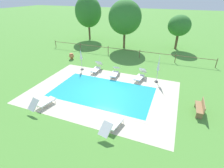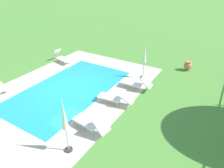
{
  "view_description": "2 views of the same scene",
  "coord_description": "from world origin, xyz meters",
  "px_view_note": "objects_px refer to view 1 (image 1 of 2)",
  "views": [
    {
      "loc": [
        5.07,
        -10.69,
        7.15
      ],
      "look_at": [
        0.64,
        0.5,
        0.6
      ],
      "focal_mm": 27.21,
      "sensor_mm": 36.0,
      "label": 1
    },
    {
      "loc": [
        8.04,
        8.0,
        6.44
      ],
      "look_at": [
        -1.14,
        2.44,
        0.5
      ],
      "focal_mm": 32.76,
      "sensor_mm": 36.0,
      "label": 2
    }
  ],
  "objects_px": {
    "sun_lounger_north_near_steps": "(97,68)",
    "wooden_bench_lawn_side": "(201,107)",
    "tree_centre": "(179,26)",
    "sun_lounger_north_mid": "(112,124)",
    "tree_far_west": "(88,12)",
    "sun_lounger_north_far": "(140,75)",
    "sun_lounger_north_end": "(43,103)",
    "terracotta_urn_near_fence": "(72,56)",
    "sun_lounger_south_near_corner": "(115,72)",
    "patio_umbrella_closed_row_mid_west": "(159,65)",
    "tree_west_mid": "(125,18)",
    "patio_umbrella_closed_row_west": "(81,56)"
  },
  "relations": [
    {
      "from": "sun_lounger_north_far",
      "to": "tree_centre",
      "type": "relative_size",
      "value": 0.43
    },
    {
      "from": "sun_lounger_south_near_corner",
      "to": "patio_umbrella_closed_row_mid_west",
      "type": "height_order",
      "value": "patio_umbrella_closed_row_mid_west"
    },
    {
      "from": "terracotta_urn_near_fence",
      "to": "wooden_bench_lawn_side",
      "type": "bearing_deg",
      "value": -22.56
    },
    {
      "from": "patio_umbrella_closed_row_west",
      "to": "sun_lounger_north_mid",
      "type": "bearing_deg",
      "value": -48.73
    },
    {
      "from": "sun_lounger_north_far",
      "to": "wooden_bench_lawn_side",
      "type": "relative_size",
      "value": 1.31
    },
    {
      "from": "terracotta_urn_near_fence",
      "to": "patio_umbrella_closed_row_west",
      "type": "bearing_deg",
      "value": -39.68
    },
    {
      "from": "sun_lounger_north_near_steps",
      "to": "tree_centre",
      "type": "height_order",
      "value": "tree_centre"
    },
    {
      "from": "sun_lounger_north_mid",
      "to": "wooden_bench_lawn_side",
      "type": "bearing_deg",
      "value": 36.63
    },
    {
      "from": "sun_lounger_south_near_corner",
      "to": "patio_umbrella_closed_row_mid_west",
      "type": "distance_m",
      "value": 4.12
    },
    {
      "from": "sun_lounger_north_far",
      "to": "sun_lounger_north_near_steps",
      "type": "bearing_deg",
      "value": 178.14
    },
    {
      "from": "sun_lounger_north_mid",
      "to": "sun_lounger_south_near_corner",
      "type": "bearing_deg",
      "value": 109.47
    },
    {
      "from": "sun_lounger_north_near_steps",
      "to": "tree_centre",
      "type": "xyz_separation_m",
      "value": [
        6.97,
        11.13,
        2.79
      ]
    },
    {
      "from": "wooden_bench_lawn_side",
      "to": "tree_centre",
      "type": "height_order",
      "value": "tree_centre"
    },
    {
      "from": "sun_lounger_north_near_steps",
      "to": "tree_far_west",
      "type": "height_order",
      "value": "tree_far_west"
    },
    {
      "from": "tree_centre",
      "to": "patio_umbrella_closed_row_mid_west",
      "type": "bearing_deg",
      "value": -94.81
    },
    {
      "from": "sun_lounger_south_near_corner",
      "to": "tree_west_mid",
      "type": "relative_size",
      "value": 0.33
    },
    {
      "from": "sun_lounger_north_mid",
      "to": "sun_lounger_south_near_corner",
      "type": "relative_size",
      "value": 0.98
    },
    {
      "from": "sun_lounger_north_mid",
      "to": "sun_lounger_north_end",
      "type": "height_order",
      "value": "sun_lounger_north_end"
    },
    {
      "from": "sun_lounger_south_near_corner",
      "to": "patio_umbrella_closed_row_west",
      "type": "xyz_separation_m",
      "value": [
        -3.71,
        0.1,
        1.14
      ]
    },
    {
      "from": "sun_lounger_north_end",
      "to": "sun_lounger_south_near_corner",
      "type": "relative_size",
      "value": 0.94
    },
    {
      "from": "sun_lounger_north_mid",
      "to": "patio_umbrella_closed_row_mid_west",
      "type": "distance_m",
      "value": 7.31
    },
    {
      "from": "sun_lounger_north_end",
      "to": "tree_west_mid",
      "type": "xyz_separation_m",
      "value": [
        0.77,
        15.9,
        3.74
      ]
    },
    {
      "from": "sun_lounger_north_far",
      "to": "sun_lounger_south_near_corner",
      "type": "bearing_deg",
      "value": -176.43
    },
    {
      "from": "wooden_bench_lawn_side",
      "to": "tree_centre",
      "type": "relative_size",
      "value": 0.33
    },
    {
      "from": "patio_umbrella_closed_row_mid_west",
      "to": "tree_west_mid",
      "type": "distance_m",
      "value": 11.22
    },
    {
      "from": "terracotta_urn_near_fence",
      "to": "sun_lounger_south_near_corner",
      "type": "bearing_deg",
      "value": -20.39
    },
    {
      "from": "patio_umbrella_closed_row_mid_west",
      "to": "tree_far_west",
      "type": "relative_size",
      "value": 0.37
    },
    {
      "from": "tree_far_west",
      "to": "sun_lounger_south_near_corner",
      "type": "bearing_deg",
      "value": -52.6
    },
    {
      "from": "sun_lounger_south_near_corner",
      "to": "patio_umbrella_closed_row_west",
      "type": "relative_size",
      "value": 0.94
    },
    {
      "from": "patio_umbrella_closed_row_mid_west",
      "to": "tree_centre",
      "type": "height_order",
      "value": "tree_centre"
    },
    {
      "from": "tree_far_west",
      "to": "tree_west_mid",
      "type": "bearing_deg",
      "value": -20.8
    },
    {
      "from": "tree_far_west",
      "to": "sun_lounger_north_far",
      "type": "bearing_deg",
      "value": -45.55
    },
    {
      "from": "terracotta_urn_near_fence",
      "to": "tree_west_mid",
      "type": "bearing_deg",
      "value": 57.27
    },
    {
      "from": "tree_centre",
      "to": "wooden_bench_lawn_side",
      "type": "bearing_deg",
      "value": -80.74
    },
    {
      "from": "sun_lounger_north_far",
      "to": "tree_centre",
      "type": "height_order",
      "value": "tree_centre"
    },
    {
      "from": "sun_lounger_north_far",
      "to": "sun_lounger_north_end",
      "type": "height_order",
      "value": "sun_lounger_north_end"
    },
    {
      "from": "sun_lounger_north_mid",
      "to": "tree_far_west",
      "type": "xyz_separation_m",
      "value": [
        -11.56,
        18.83,
        3.97
      ]
    },
    {
      "from": "sun_lounger_north_end",
      "to": "terracotta_urn_near_fence",
      "type": "bearing_deg",
      "value": 111.85
    },
    {
      "from": "wooden_bench_lawn_side",
      "to": "tree_west_mid",
      "type": "relative_size",
      "value": 0.24
    },
    {
      "from": "sun_lounger_north_end",
      "to": "wooden_bench_lawn_side",
      "type": "bearing_deg",
      "value": 18.18
    },
    {
      "from": "sun_lounger_north_end",
      "to": "terracotta_urn_near_fence",
      "type": "height_order",
      "value": "sun_lounger_north_end"
    },
    {
      "from": "wooden_bench_lawn_side",
      "to": "tree_west_mid",
      "type": "height_order",
      "value": "tree_west_mid"
    },
    {
      "from": "sun_lounger_north_near_steps",
      "to": "wooden_bench_lawn_side",
      "type": "height_order",
      "value": "sun_lounger_north_near_steps"
    },
    {
      "from": "tree_west_mid",
      "to": "tree_centre",
      "type": "distance_m",
      "value": 7.37
    },
    {
      "from": "sun_lounger_south_near_corner",
      "to": "wooden_bench_lawn_side",
      "type": "relative_size",
      "value": 1.39
    },
    {
      "from": "sun_lounger_south_near_corner",
      "to": "terracotta_urn_near_fence",
      "type": "xyz_separation_m",
      "value": [
        -6.5,
        2.42,
        0.01
      ]
    },
    {
      "from": "sun_lounger_north_far",
      "to": "tree_centre",
      "type": "xyz_separation_m",
      "value": [
        2.44,
        11.28,
        2.79
      ]
    },
    {
      "from": "sun_lounger_north_near_steps",
      "to": "patio_umbrella_closed_row_west",
      "type": "bearing_deg",
      "value": -172.83
    },
    {
      "from": "sun_lounger_north_end",
      "to": "terracotta_urn_near_fence",
      "type": "distance_m",
      "value": 9.76
    },
    {
      "from": "sun_lounger_north_mid",
      "to": "tree_centre",
      "type": "bearing_deg",
      "value": 82.44
    }
  ]
}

